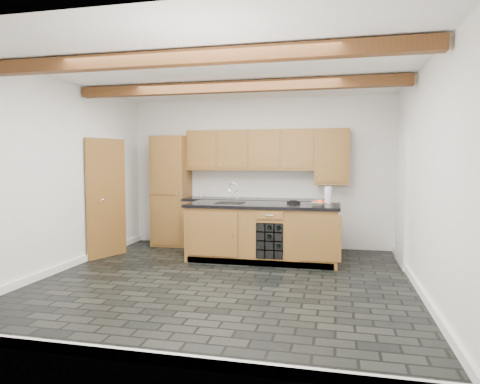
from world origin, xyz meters
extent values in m
plane|color=black|center=(0.00, 0.00, 0.00)|extent=(5.00, 5.00, 0.00)
plane|color=white|center=(0.00, 2.50, 1.40)|extent=(5.00, 0.00, 5.00)
plane|color=white|center=(-2.50, 0.00, 1.40)|extent=(0.00, 5.00, 5.00)
plane|color=white|center=(2.50, 0.00, 1.40)|extent=(0.00, 5.00, 5.00)
plane|color=white|center=(0.00, 0.00, 2.80)|extent=(5.00, 5.00, 0.00)
cube|color=brown|center=(0.00, -1.20, 2.70)|extent=(4.90, 0.15, 0.15)
cube|color=brown|center=(0.00, 0.60, 2.70)|extent=(4.90, 0.15, 0.15)
cube|color=white|center=(-2.48, 0.00, 0.05)|extent=(0.04, 5.00, 0.10)
cube|color=white|center=(2.48, 0.00, 0.05)|extent=(0.04, 5.00, 0.10)
cube|color=white|center=(0.00, -2.48, 0.05)|extent=(5.00, 0.04, 0.10)
cube|color=white|center=(-2.47, 1.30, 1.02)|extent=(0.06, 0.94, 2.04)
cube|color=brown|center=(-2.32, 0.95, 1.00)|extent=(0.31, 0.77, 2.00)
cube|color=white|center=(2.47, 1.50, 1.02)|extent=(0.06, 0.98, 2.04)
cube|color=black|center=(2.50, 1.50, 1.00)|extent=(0.02, 0.86, 1.96)
cube|color=brown|center=(-1.65, 2.20, 1.05)|extent=(0.65, 0.60, 2.10)
cube|color=brown|center=(-0.02, 2.20, 0.44)|extent=(2.60, 0.60, 0.88)
cube|color=black|center=(-0.02, 2.20, 0.91)|extent=(2.64, 0.62, 0.05)
cube|color=white|center=(-0.02, 2.49, 1.19)|extent=(2.60, 0.02, 0.52)
cube|color=brown|center=(-0.12, 2.33, 1.83)|extent=(2.40, 0.35, 0.75)
cube|color=brown|center=(1.38, 2.33, 1.70)|extent=(0.60, 0.35, 1.00)
cube|color=brown|center=(0.30, 1.30, 0.44)|extent=(2.40, 0.90, 0.88)
cube|color=black|center=(0.30, 1.30, 0.91)|extent=(2.46, 0.96, 0.05)
cube|color=brown|center=(-0.42, 0.84, 0.48)|extent=(0.80, 0.02, 0.70)
cube|color=brown|center=(1.25, 0.84, 0.48)|extent=(0.60, 0.02, 0.70)
cube|color=black|center=(0.48, 0.99, 0.40)|extent=(0.42, 0.30, 0.56)
cylinder|color=black|center=(0.62, 0.95, 0.61)|extent=(0.07, 0.26, 0.07)
cylinder|color=black|center=(0.48, 0.95, 0.47)|extent=(0.07, 0.26, 0.07)
cylinder|color=black|center=(0.62, 0.95, 0.33)|extent=(0.07, 0.26, 0.07)
cylinder|color=black|center=(0.48, 0.95, 0.61)|extent=(0.07, 0.26, 0.07)
cube|color=black|center=(-0.25, 1.30, 0.93)|extent=(0.45, 0.40, 0.02)
cylinder|color=silver|center=(-0.25, 1.48, 1.03)|extent=(0.02, 0.02, 0.20)
torus|color=silver|center=(-0.25, 1.48, 1.17)|extent=(0.18, 0.02, 0.18)
cylinder|color=silver|center=(-0.33, 1.48, 0.97)|extent=(0.02, 0.02, 0.08)
cylinder|color=silver|center=(-0.17, 1.48, 0.97)|extent=(0.02, 0.02, 0.08)
cube|color=black|center=(0.79, 1.37, 0.95)|extent=(0.21, 0.17, 0.04)
cylinder|color=black|center=(0.79, 1.37, 0.98)|extent=(0.13, 0.13, 0.02)
imported|color=beige|center=(1.20, 1.14, 0.96)|extent=(0.30, 0.30, 0.06)
sphere|color=red|center=(1.25, 1.14, 0.99)|extent=(0.07, 0.07, 0.07)
sphere|color=orange|center=(1.22, 1.19, 0.99)|extent=(0.07, 0.07, 0.07)
sphere|color=#548524|center=(1.16, 1.17, 0.99)|extent=(0.07, 0.07, 0.07)
sphere|color=red|center=(1.16, 1.12, 0.99)|extent=(0.07, 0.07, 0.07)
sphere|color=orange|center=(1.22, 1.10, 0.99)|extent=(0.07, 0.07, 0.07)
cylinder|color=white|center=(1.33, 1.58, 1.07)|extent=(0.12, 0.12, 0.28)
imported|color=white|center=(-1.08, 2.30, 0.98)|extent=(0.10, 0.10, 0.09)
camera|label=1|loc=(1.48, -5.54, 1.60)|focal=32.00mm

